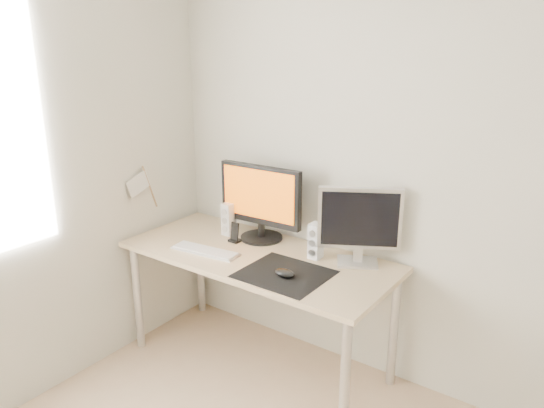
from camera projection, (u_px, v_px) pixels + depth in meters
The scene contains 11 objects.
wall_back at pixel (448, 178), 2.66m from camera, with size 3.50×3.50×0.00m, color silver.
mousepad at pixel (284, 274), 2.79m from camera, with size 0.45×0.40×0.00m, color black.
mouse at pixel (284, 273), 2.75m from camera, with size 0.12×0.07×0.04m, color black.
desk at pixel (258, 266), 3.08m from camera, with size 1.60×0.70×0.73m.
main_monitor at pixel (260, 200), 3.20m from camera, with size 0.55×0.27×0.47m.
second_monitor at pixel (359, 222), 2.85m from camera, with size 0.41×0.25×0.43m.
speaker_left at pixel (229, 219), 3.32m from camera, with size 0.07×0.08×0.21m.
speaker_right at pixel (316, 241), 2.97m from camera, with size 0.07×0.08×0.21m.
keyboard at pixel (205, 251), 3.08m from camera, with size 0.43×0.17×0.02m.
phone_dock at pixel (235, 236), 3.22m from camera, with size 0.07×0.06×0.12m.
pennant at pixel (142, 185), 3.28m from camera, with size 0.01×0.23×0.29m.
Camera 1 is at (0.78, -0.86, 1.94)m, focal length 35.00 mm.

